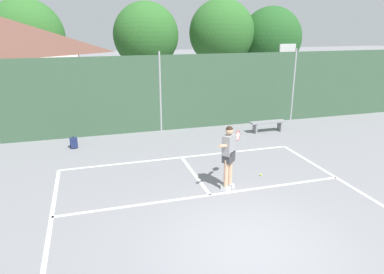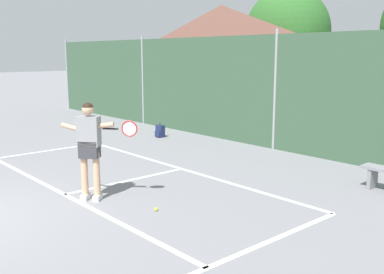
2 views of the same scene
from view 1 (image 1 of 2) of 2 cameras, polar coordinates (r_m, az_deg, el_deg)
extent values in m
plane|color=gray|center=(7.93, 9.14, -17.03)|extent=(120.00, 120.00, 0.00)
cube|color=white|center=(12.53, -1.68, -3.29)|extent=(8.20, 0.10, 0.01)
cube|color=white|center=(9.89, 2.92, -9.31)|extent=(8.20, 0.10, 0.01)
cube|color=white|center=(11.16, 0.38, -6.00)|extent=(0.10, 2.97, 0.01)
cube|color=#38563D|center=(15.38, -5.14, 6.94)|extent=(26.00, 0.05, 3.28)
cylinder|color=#99999E|center=(15.37, -5.14, 7.21)|extent=(0.09, 0.09, 3.43)
cylinder|color=#99999E|center=(17.81, 16.00, 8.05)|extent=(0.09, 0.09, 3.43)
cylinder|color=yellow|center=(19.38, 14.58, 8.33)|extent=(0.12, 0.12, 3.05)
cube|color=white|center=(19.10, 15.14, 13.38)|extent=(0.90, 0.06, 0.60)
torus|color=#D85919|center=(18.89, 15.51, 12.64)|extent=(0.48, 0.48, 0.02)
cube|color=beige|center=(19.92, -27.50, 7.26)|extent=(6.96, 5.21, 3.12)
pyramid|color=brown|center=(19.71, -28.52, 14.22)|extent=(7.51, 5.63, 1.76)
cylinder|color=brown|center=(23.96, -24.25, 7.67)|extent=(0.36, 0.36, 1.91)
ellipsoid|color=#2D6628|center=(23.71, -25.13, 14.39)|extent=(4.40, 3.96, 4.40)
cylinder|color=brown|center=(24.06, -7.14, 9.27)|extent=(0.36, 0.36, 2.04)
ellipsoid|color=#2D6628|center=(23.82, -7.40, 15.95)|extent=(4.19, 3.77, 4.19)
cylinder|color=brown|center=(25.43, 4.65, 9.81)|extent=(0.36, 0.36, 2.05)
ellipsoid|color=#2D6628|center=(25.20, 4.82, 16.41)|extent=(4.47, 4.02, 4.47)
cylinder|color=brown|center=(27.04, 12.25, 9.54)|extent=(0.36, 0.36, 1.68)
ellipsoid|color=#235623|center=(26.81, 12.63, 15.27)|extent=(4.38, 3.94, 4.38)
cube|color=silver|center=(10.19, 5.43, -8.22)|extent=(0.26, 0.28, 0.10)
cube|color=silver|center=(10.38, 6.05, -7.72)|extent=(0.26, 0.28, 0.10)
cylinder|color=tan|center=(10.00, 5.50, -5.85)|extent=(0.13, 0.13, 0.82)
cylinder|color=tan|center=(10.19, 6.14, -5.39)|extent=(0.13, 0.13, 0.82)
cube|color=#38383D|center=(9.92, 5.91, -3.12)|extent=(0.43, 0.42, 0.32)
cube|color=gray|center=(9.80, 5.97, -1.26)|extent=(0.46, 0.44, 0.56)
sphere|color=tan|center=(9.68, 6.05, 1.03)|extent=(0.22, 0.22, 0.22)
sphere|color=black|center=(9.67, 6.05, 1.15)|extent=(0.21, 0.21, 0.21)
cylinder|color=tan|center=(9.95, 6.39, -0.38)|extent=(0.48, 0.43, 0.17)
cylinder|color=tan|center=(9.55, 5.21, -1.44)|extent=(0.44, 0.40, 0.22)
cylinder|color=black|center=(10.15, 6.76, -0.33)|extent=(0.25, 0.22, 0.04)
torus|color=red|center=(10.47, 7.37, 0.21)|extent=(0.25, 0.22, 0.30)
cylinder|color=silver|center=(10.47, 7.37, 0.21)|extent=(0.20, 0.17, 0.26)
sphere|color=#CCE033|center=(11.25, 11.02, -5.98)|extent=(0.07, 0.07, 0.07)
cube|color=navy|center=(14.16, -18.51, -0.89)|extent=(0.29, 0.20, 0.40)
cube|color=navy|center=(14.07, -18.46, -1.35)|extent=(0.23, 0.08, 0.18)
torus|color=black|center=(14.09, -18.60, -0.04)|extent=(0.09, 0.02, 0.09)
cube|color=gray|center=(15.70, 12.13, 2.38)|extent=(1.60, 0.36, 0.06)
cube|color=gray|center=(15.49, 10.12, 1.43)|extent=(0.08, 0.32, 0.45)
cube|color=gray|center=(16.05, 13.96, 1.75)|extent=(0.08, 0.32, 0.45)
camera|label=2|loc=(12.05, 50.18, 2.97)|focal=41.92mm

